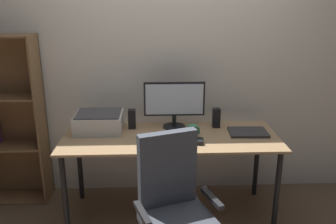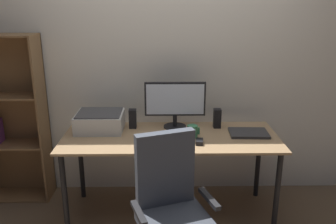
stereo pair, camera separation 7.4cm
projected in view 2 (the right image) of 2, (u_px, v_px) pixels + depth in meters
ground_plane at (170, 213)px, 3.20m from camera, size 12.00×12.00×0.00m
back_wall at (170, 59)px, 3.31m from camera, size 6.40×0.10×2.60m
desk at (171, 144)px, 3.00m from camera, size 1.79×0.71×0.74m
monitor at (175, 102)px, 3.11m from camera, size 0.53×0.20×0.41m
keyboard at (175, 143)px, 2.81m from camera, size 0.29×0.11×0.02m
mouse at (199, 142)px, 2.82m from camera, size 0.07×0.10×0.03m
coffee_mug at (192, 131)px, 2.93m from camera, size 0.10×0.09×0.10m
laptop at (249, 133)px, 3.02m from camera, size 0.33×0.24×0.02m
speaker_left at (133, 119)px, 3.14m from camera, size 0.06×0.07×0.17m
speaker_right at (217, 118)px, 3.15m from camera, size 0.06×0.07×0.17m
printer at (100, 121)px, 3.09m from camera, size 0.40×0.34×0.16m
office_chair at (172, 217)px, 2.35m from camera, size 0.58×0.58×1.01m
bookshelf at (8, 121)px, 3.29m from camera, size 0.65×0.28×1.55m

